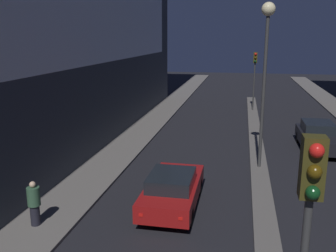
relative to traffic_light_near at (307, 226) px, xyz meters
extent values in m
cube|color=#66605B|center=(0.00, 16.28, -3.68)|extent=(0.83, 36.80, 0.15)
cube|color=#3D3814|center=(0.00, 0.03, 0.88)|extent=(0.32, 0.28, 0.90)
sphere|color=red|center=(0.00, -0.15, 1.18)|extent=(0.20, 0.20, 0.20)
sphere|color=#4C380A|center=(0.00, -0.15, 0.88)|extent=(0.20, 0.20, 0.20)
sphere|color=#0F3D19|center=(0.00, -0.15, 0.58)|extent=(0.20, 0.20, 0.20)
cylinder|color=#383838|center=(0.00, 27.60, -1.59)|extent=(0.12, 0.12, 4.04)
cube|color=#3D3814|center=(0.00, 27.60, 0.88)|extent=(0.32, 0.28, 0.90)
sphere|color=red|center=(0.00, 27.42, 1.18)|extent=(0.20, 0.20, 0.20)
sphere|color=#4C380A|center=(0.00, 27.42, 0.88)|extent=(0.20, 0.20, 0.20)
sphere|color=#0F3D19|center=(0.00, 27.42, 0.58)|extent=(0.20, 0.20, 0.20)
cylinder|color=#383838|center=(0.00, 12.81, 0.02)|extent=(0.16, 0.16, 7.26)
sphere|color=#F9EAB2|center=(0.00, 12.81, 3.83)|extent=(0.62, 0.62, 0.62)
cube|color=maroon|center=(-3.42, 7.93, -3.11)|extent=(1.89, 4.47, 0.65)
cube|color=black|center=(-3.42, 7.59, -2.54)|extent=(1.61, 2.01, 0.49)
cube|color=red|center=(-4.09, 5.69, -3.08)|extent=(0.14, 0.04, 0.10)
cube|color=red|center=(-2.76, 5.69, -3.08)|extent=(0.14, 0.04, 0.10)
cylinder|color=black|center=(-4.26, 9.31, -3.43)|extent=(0.22, 0.64, 0.64)
cylinder|color=black|center=(-2.59, 9.31, -3.43)|extent=(0.22, 0.64, 0.64)
cylinder|color=black|center=(-4.26, 6.54, -3.43)|extent=(0.22, 0.64, 0.64)
cylinder|color=black|center=(-2.59, 6.54, -3.43)|extent=(0.22, 0.64, 0.64)
cube|color=black|center=(3.42, 16.77, -3.09)|extent=(1.94, 4.67, 0.70)
cube|color=black|center=(3.42, 17.12, -2.45)|extent=(1.65, 2.10, 0.57)
cube|color=red|center=(2.74, 19.10, -3.05)|extent=(0.14, 0.04, 0.10)
cube|color=red|center=(4.10, 19.10, -3.05)|extent=(0.14, 0.04, 0.10)
cylinder|color=black|center=(2.56, 18.21, -3.43)|extent=(0.22, 0.64, 0.64)
cylinder|color=black|center=(4.28, 18.21, -3.43)|extent=(0.22, 0.64, 0.64)
cylinder|color=black|center=(2.56, 15.32, -3.43)|extent=(0.22, 0.64, 0.64)
cylinder|color=black|center=(-7.73, 5.37, -3.27)|extent=(0.32, 0.32, 0.72)
cylinder|color=#33563D|center=(-7.73, 5.37, -2.59)|extent=(0.43, 0.43, 0.64)
sphere|color=beige|center=(-7.73, 5.37, -2.16)|extent=(0.21, 0.21, 0.21)
camera|label=1|loc=(-1.02, -5.19, 2.66)|focal=40.00mm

